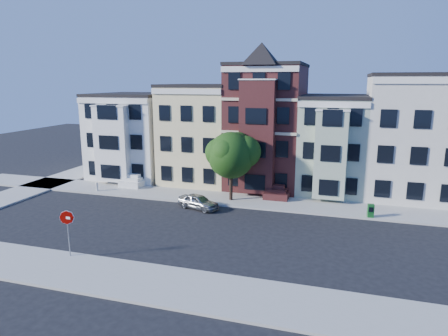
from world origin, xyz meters
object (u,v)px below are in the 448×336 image
(street_tree, at_px, (231,158))
(newspaper_box, at_px, (371,211))
(fire_hydrant, at_px, (97,187))
(stop_sign, at_px, (68,230))
(parked_car, at_px, (198,202))

(street_tree, xyz_separation_m, newspaper_box, (11.78, -1.33, -3.27))
(newspaper_box, bearing_deg, fire_hydrant, 171.75)
(street_tree, height_order, stop_sign, street_tree)
(fire_hydrant, bearing_deg, street_tree, 3.86)
(street_tree, height_order, parked_car, street_tree)
(parked_car, bearing_deg, stop_sign, 177.97)
(fire_hydrant, distance_m, stop_sign, 15.09)
(street_tree, distance_m, parked_car, 4.84)
(parked_car, xyz_separation_m, newspaper_box, (13.85, 1.52, 0.05))
(newspaper_box, relative_size, stop_sign, 0.32)
(street_tree, bearing_deg, newspaper_box, -6.45)
(fire_hydrant, xyz_separation_m, stop_sign, (7.07, -13.26, 1.30))
(stop_sign, bearing_deg, street_tree, 68.35)
(street_tree, xyz_separation_m, fire_hydrant, (-13.30, -0.90, -3.46))
(newspaper_box, height_order, fire_hydrant, newspaper_box)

